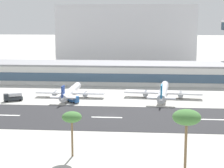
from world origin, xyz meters
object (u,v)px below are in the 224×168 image
object	(u,v)px
airliner_navy_tail_gate_0	(70,92)
service_box_truck_0	(73,99)
distant_hotel_block	(126,35)
service_fuel_truck_2	(13,97)
palm_tree_2	(187,118)
airliner_blue_tail_gate_1	(163,92)
terminal_building	(125,73)
palm_tree_1	(72,118)

from	to	relation	value
airliner_navy_tail_gate_0	service_box_truck_0	distance (m)	11.72
distant_hotel_block	service_fuel_truck_2	bearing A→B (deg)	-106.29
service_fuel_truck_2	palm_tree_2	xyz separation A→B (m)	(70.95, -76.99, 11.52)
airliner_navy_tail_gate_0	airliner_blue_tail_gate_1	world-z (taller)	airliner_blue_tail_gate_1
service_box_truck_0	airliner_navy_tail_gate_0	bearing A→B (deg)	148.10
terminal_building	service_box_truck_0	xyz separation A→B (m)	(-20.29, -58.38, -4.00)
service_fuel_truck_2	palm_tree_1	distance (m)	81.19
service_box_truck_0	service_fuel_truck_2	xyz separation A→B (m)	(-28.21, 0.88, 0.24)
terminal_building	service_box_truck_0	world-z (taller)	terminal_building
airliner_blue_tail_gate_1	palm_tree_1	xyz separation A→B (m)	(-28.69, -82.28, 8.13)
terminal_building	distant_hotel_block	world-z (taller)	distant_hotel_block
airliner_navy_tail_gate_0	palm_tree_1	size ratio (longest dim) A/B	3.09
airliner_navy_tail_gate_0	palm_tree_1	bearing A→B (deg)	-167.31
distant_hotel_block	palm_tree_1	bearing A→B (deg)	-91.09
distant_hotel_block	service_box_truck_0	distance (m)	156.82
service_fuel_truck_2	distant_hotel_block	bearing A→B (deg)	-134.04
terminal_building	palm_tree_1	distance (m)	127.58
service_box_truck_0	palm_tree_2	size ratio (longest dim) A/B	0.39
terminal_building	palm_tree_2	size ratio (longest dim) A/B	13.77
palm_tree_1	palm_tree_2	xyz separation A→B (m)	(30.34, -7.27, 2.48)
palm_tree_2	service_fuel_truck_2	bearing A→B (deg)	132.66
palm_tree_1	terminal_building	bearing A→B (deg)	86.45
service_box_truck_0	palm_tree_2	xyz separation A→B (m)	(42.74, -76.12, 11.76)
service_box_truck_0	palm_tree_1	distance (m)	70.57
airliner_blue_tail_gate_1	palm_tree_2	bearing A→B (deg)	-173.67
terminal_building	palm_tree_2	world-z (taller)	palm_tree_2
airliner_blue_tail_gate_1	airliner_navy_tail_gate_0	bearing A→B (deg)	98.19
palm_tree_2	airliner_navy_tail_gate_0	bearing A→B (deg)	117.91
airliner_blue_tail_gate_1	service_box_truck_0	size ratio (longest dim) A/B	7.23
distant_hotel_block	airliner_navy_tail_gate_0	bearing A→B (deg)	-98.00
airliner_navy_tail_gate_0	service_fuel_truck_2	xyz separation A→B (m)	(-24.73, -10.29, -0.60)
airliner_blue_tail_gate_1	service_fuel_truck_2	bearing A→B (deg)	105.55
service_box_truck_0	service_fuel_truck_2	size ratio (longest dim) A/B	0.70
airliner_navy_tail_gate_0	service_fuel_truck_2	distance (m)	26.79
airliner_blue_tail_gate_1	service_fuel_truck_2	size ratio (longest dim) A/B	5.06
palm_tree_1	airliner_blue_tail_gate_1	bearing A→B (deg)	70.77
distant_hotel_block	palm_tree_1	distance (m)	223.61
terminal_building	service_fuel_truck_2	xyz separation A→B (m)	(-48.51, -57.50, -3.76)
terminal_building	airliner_navy_tail_gate_0	distance (m)	52.96
terminal_building	service_box_truck_0	distance (m)	61.94
service_box_truck_0	service_fuel_truck_2	bearing A→B (deg)	-141.04
service_fuel_truck_2	service_box_truck_0	bearing A→B (deg)	150.47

